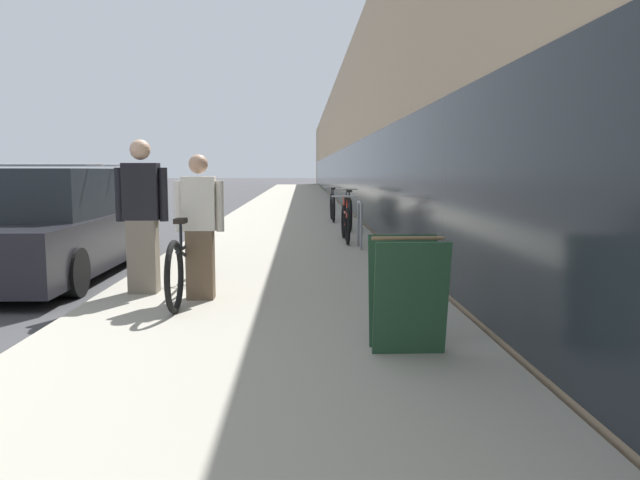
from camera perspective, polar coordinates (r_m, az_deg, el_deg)
sidewalk_slab at (r=25.34m, az=-2.55°, el=3.12°), size 3.91×70.00×0.12m
storefront_facade at (r=33.98m, az=9.62°, el=8.61°), size 10.01×70.00×5.73m
tandem_bicycle at (r=7.31m, az=-11.57°, el=-1.70°), size 0.52×2.84×0.91m
person_rider at (r=6.88m, az=-10.95°, el=1.17°), size 0.53×0.21×1.57m
person_bystander at (r=7.37m, az=-15.95°, el=2.07°), size 0.59×0.23×1.75m
bike_rack_hoop at (r=11.27m, az=3.65°, el=1.88°), size 0.05×0.60×0.84m
cruiser_bike_nearest at (r=12.27m, az=2.35°, el=1.61°), size 0.52×1.83×0.89m
cruiser_bike_middle at (r=14.72m, az=2.58°, el=2.51°), size 0.52×1.85×0.96m
cruiser_bike_farthest at (r=17.29m, az=1.15°, el=3.08°), size 0.52×1.82×0.94m
sandwich_board_sign at (r=4.91m, az=7.96°, el=-4.86°), size 0.56×0.56×0.90m
parked_sedan_curbside at (r=9.55m, az=-23.68°, el=0.92°), size 1.94×4.62×1.61m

